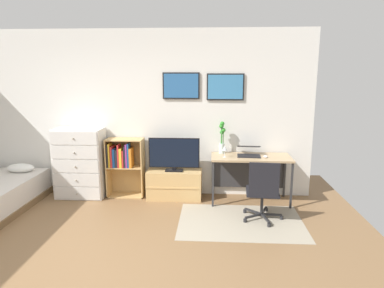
% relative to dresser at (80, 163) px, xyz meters
% --- Properties ---
extents(ground_plane, '(7.20, 7.20, 0.00)m').
position_rel_dresser_xyz_m(ground_plane, '(0.71, -2.15, -0.57)').
color(ground_plane, brown).
extents(wall_back_with_posters, '(6.12, 0.09, 2.70)m').
position_rel_dresser_xyz_m(wall_back_with_posters, '(0.73, 0.27, 0.79)').
color(wall_back_with_posters, silver).
rests_on(wall_back_with_posters, ground_plane).
extents(area_rug, '(1.70, 1.20, 0.01)m').
position_rel_dresser_xyz_m(area_rug, '(2.56, -0.86, -0.56)').
color(area_rug, '#9E937F').
rests_on(area_rug, ground_plane).
extents(dresser, '(0.78, 0.46, 1.14)m').
position_rel_dresser_xyz_m(dresser, '(0.00, 0.00, 0.00)').
color(dresser, silver).
rests_on(dresser, ground_plane).
extents(bookshelf, '(0.60, 0.30, 0.97)m').
position_rel_dresser_xyz_m(bookshelf, '(0.70, 0.06, 0.01)').
color(bookshelf, tan).
rests_on(bookshelf, ground_plane).
extents(tv_stand, '(0.88, 0.41, 0.46)m').
position_rel_dresser_xyz_m(tv_stand, '(1.54, 0.02, -0.34)').
color(tv_stand, tan).
rests_on(tv_stand, ground_plane).
extents(television, '(0.81, 0.16, 0.54)m').
position_rel_dresser_xyz_m(television, '(1.54, -0.01, 0.16)').
color(television, black).
rests_on(television, tv_stand).
extents(desk, '(1.23, 0.57, 0.74)m').
position_rel_dresser_xyz_m(desk, '(2.76, 0.01, 0.03)').
color(desk, tan).
rests_on(desk, ground_plane).
extents(office_chair, '(0.57, 0.58, 0.86)m').
position_rel_dresser_xyz_m(office_chair, '(2.85, -0.82, -0.11)').
color(office_chair, '#232326').
rests_on(office_chair, ground_plane).
extents(laptop, '(0.38, 0.40, 0.16)m').
position_rel_dresser_xyz_m(laptop, '(2.73, -0.00, 0.23)').
color(laptop, black).
rests_on(laptop, desk).
extents(computer_mouse, '(0.06, 0.10, 0.03)m').
position_rel_dresser_xyz_m(computer_mouse, '(2.97, -0.14, 0.19)').
color(computer_mouse, silver).
rests_on(computer_mouse, desk).
extents(bamboo_vase, '(0.10, 0.10, 0.52)m').
position_rel_dresser_xyz_m(bamboo_vase, '(2.30, 0.12, 0.44)').
color(bamboo_vase, silver).
rests_on(bamboo_vase, desk).
extents(wine_glass, '(0.07, 0.07, 0.18)m').
position_rel_dresser_xyz_m(wine_glass, '(2.34, -0.15, 0.31)').
color(wine_glass, silver).
rests_on(wine_glass, desk).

